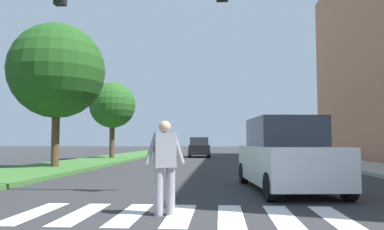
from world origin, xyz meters
name	(u,v)px	position (x,y,z in m)	size (l,w,h in m)	color
ground_plane	(211,158)	(0.00, 30.00, 0.00)	(140.00, 140.00, 0.00)	#2D2D30
crosswalk	(180,215)	(0.00, 7.13, 0.00)	(5.85, 2.20, 0.01)	silver
median_strip	(114,158)	(-7.06, 28.00, 0.07)	(3.86, 64.00, 0.15)	#386B2D
tree_mid	(57,71)	(-6.91, 17.52, 4.61)	(4.45, 4.45, 6.69)	#4C3823
tree_far	(112,105)	(-6.99, 27.14, 3.89)	(3.29, 3.29, 5.41)	#4C3823
sidewalk_right	(322,159)	(7.90, 28.00, 0.07)	(3.00, 64.00, 0.15)	#9E9991
traffic_light_gantry	(56,21)	(-3.34, 9.26, 4.30)	(7.41, 0.30, 6.00)	gold
pedestrian_performer	(165,163)	(-0.28, 7.09, 0.93)	(0.73, 0.35, 1.69)	gray
suv_crossing	(286,156)	(2.50, 10.82, 0.93)	(2.38, 4.76, 1.97)	silver
sedan_midblock	(199,148)	(-1.07, 32.60, 0.77)	(2.01, 4.39, 1.65)	black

